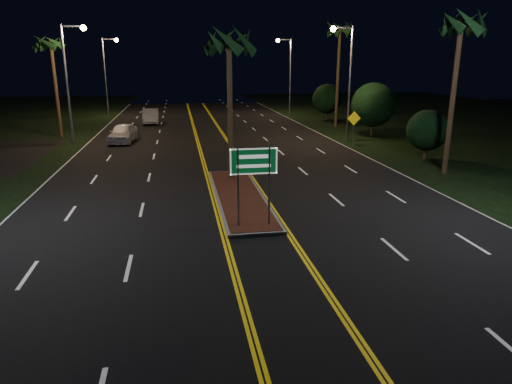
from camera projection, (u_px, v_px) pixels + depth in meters
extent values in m
plane|color=black|center=(267.00, 258.00, 15.19)|extent=(120.00, 120.00, 0.00)
cube|color=gray|center=(239.00, 197.00, 21.81)|extent=(2.25, 10.25, 0.15)
cube|color=#592819|center=(239.00, 195.00, 21.78)|extent=(2.00, 10.00, 0.02)
cylinder|color=gray|center=(238.00, 186.00, 17.27)|extent=(0.08, 0.08, 3.20)
cylinder|color=gray|center=(269.00, 185.00, 17.46)|extent=(0.08, 0.08, 3.20)
cube|color=#07471E|center=(254.00, 161.00, 17.10)|extent=(1.80, 0.04, 1.00)
cube|color=white|center=(254.00, 161.00, 17.08)|extent=(1.80, 0.01, 1.00)
cylinder|color=gray|center=(67.00, 86.00, 34.93)|extent=(0.18, 0.18, 9.00)
cube|color=gray|center=(72.00, 26.00, 33.87)|extent=(1.60, 0.12, 0.12)
sphere|color=#EEB26B|center=(83.00, 28.00, 34.02)|extent=(0.44, 0.44, 0.44)
cylinder|color=gray|center=(105.00, 78.00, 53.89)|extent=(0.18, 0.18, 9.00)
cube|color=gray|center=(109.00, 39.00, 52.83)|extent=(1.60, 0.12, 0.12)
sphere|color=#EEB26B|center=(116.00, 40.00, 52.98)|extent=(0.44, 0.44, 0.44)
cylinder|color=gray|center=(350.00, 85.00, 36.58)|extent=(0.18, 0.18, 9.00)
cube|color=gray|center=(343.00, 28.00, 35.26)|extent=(1.60, 0.12, 0.12)
sphere|color=#EEB26B|center=(333.00, 29.00, 35.16)|extent=(0.44, 0.44, 0.44)
cylinder|color=gray|center=(290.00, 77.00, 55.54)|extent=(0.18, 0.18, 9.00)
cube|color=gray|center=(284.00, 40.00, 54.22)|extent=(1.60, 0.12, 0.12)
sphere|color=#EEB26B|center=(278.00, 41.00, 54.12)|extent=(0.44, 0.44, 0.44)
cylinder|color=#382819|center=(230.00, 112.00, 24.12)|extent=(0.28, 0.28, 7.50)
cylinder|color=#382819|center=(56.00, 90.00, 38.57)|extent=(0.28, 0.28, 8.00)
cylinder|color=#382819|center=(453.00, 100.00, 25.52)|extent=(0.28, 0.28, 8.50)
cylinder|color=#382819|center=(338.00, 78.00, 44.39)|extent=(0.28, 0.28, 9.50)
cylinder|color=#382819|center=(425.00, 153.00, 30.52)|extent=(0.24, 0.24, 0.90)
sphere|color=black|center=(427.00, 130.00, 30.10)|extent=(2.70, 2.70, 2.70)
cylinder|color=#382819|center=(372.00, 129.00, 40.03)|extent=(0.24, 0.24, 1.26)
sphere|color=black|center=(373.00, 105.00, 39.45)|extent=(3.78, 3.78, 3.78)
cylinder|color=#382819|center=(326.00, 115.00, 51.39)|extent=(0.24, 0.24, 1.08)
sphere|color=black|center=(327.00, 99.00, 50.90)|extent=(3.24, 3.24, 3.24)
imported|color=silver|center=(123.00, 131.00, 36.83)|extent=(2.91, 5.54, 1.77)
imported|color=silver|center=(151.00, 115.00, 48.31)|extent=(2.41, 5.36, 1.77)
cylinder|color=gray|center=(353.00, 130.00, 35.77)|extent=(0.07, 0.07, 2.27)
cube|color=#CFA00A|center=(354.00, 118.00, 35.49)|extent=(1.09, 0.08, 1.09)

